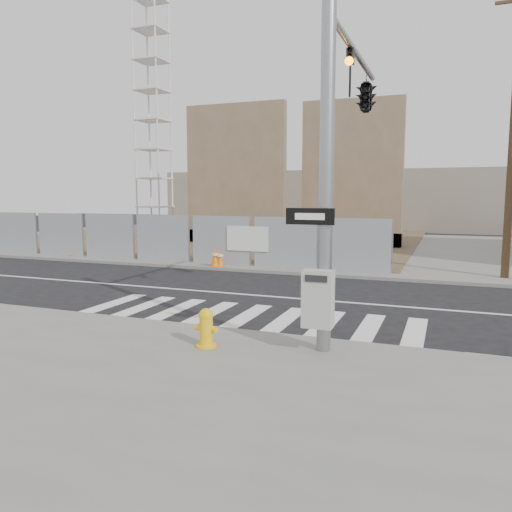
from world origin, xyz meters
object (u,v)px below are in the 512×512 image
(traffic_cone_d, at_px, (220,258))
(traffic_cone_b, at_px, (73,249))
(traffic_cone_c, at_px, (215,257))
(fire_hydrant, at_px, (206,328))
(traffic_cone_a, at_px, (23,246))
(crane_tower, at_px, (153,107))
(signal_pole, at_px, (355,116))

(traffic_cone_d, bearing_deg, traffic_cone_b, 174.07)
(traffic_cone_c, relative_size, traffic_cone_d, 1.08)
(fire_hydrant, relative_size, traffic_cone_a, 1.19)
(traffic_cone_a, distance_m, traffic_cone_b, 3.34)
(crane_tower, xyz_separation_m, traffic_cone_a, (-0.35, -11.68, -8.60))
(fire_hydrant, xyz_separation_m, traffic_cone_a, (-15.71, 10.73, -0.06))
(fire_hydrant, distance_m, traffic_cone_d, 10.59)
(crane_tower, height_order, traffic_cone_b, crane_tower)
(signal_pole, bearing_deg, traffic_cone_a, 157.56)
(traffic_cone_a, xyz_separation_m, traffic_cone_d, (11.43, -1.05, 0.04))
(traffic_cone_a, relative_size, traffic_cone_b, 0.94)
(signal_pole, height_order, traffic_cone_b, signal_pole)
(traffic_cone_d, bearing_deg, signal_pole, -44.61)
(traffic_cone_a, height_order, traffic_cone_b, traffic_cone_b)
(traffic_cone_b, xyz_separation_m, traffic_cone_c, (7.92, -0.90, 0.04))
(crane_tower, xyz_separation_m, traffic_cone_d, (11.08, -12.72, -8.56))
(fire_hydrant, height_order, traffic_cone_c, traffic_cone_c)
(crane_tower, distance_m, traffic_cone_d, 18.92)
(signal_pole, height_order, traffic_cone_d, signal_pole)
(traffic_cone_b, bearing_deg, traffic_cone_d, -5.93)
(signal_pole, xyz_separation_m, crane_tower, (-17.49, 19.05, 4.24))
(fire_hydrant, relative_size, traffic_cone_c, 0.99)
(crane_tower, bearing_deg, signal_pole, -47.43)
(signal_pole, relative_size, traffic_cone_c, 9.24)
(fire_hydrant, bearing_deg, crane_tower, 137.15)
(crane_tower, bearing_deg, traffic_cone_c, -49.55)
(fire_hydrant, height_order, traffic_cone_d, fire_hydrant)
(traffic_cone_c, bearing_deg, fire_hydrant, -65.11)
(traffic_cone_b, relative_size, traffic_cone_c, 0.88)
(crane_tower, distance_m, traffic_cone_a, 14.50)
(fire_hydrant, relative_size, traffic_cone_b, 1.12)
(signal_pole, relative_size, crane_tower, 0.39)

